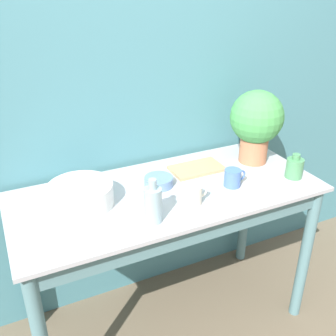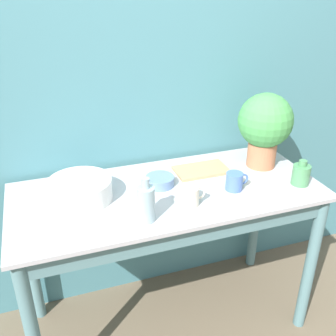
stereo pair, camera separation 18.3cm
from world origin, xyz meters
name	(u,v)px [view 2 (the right image)]	position (x,y,z in m)	size (l,w,h in m)	color
wall_back	(144,99)	(0.00, 0.70, 1.20)	(6.00, 0.05, 2.40)	teal
counter_table	(170,222)	(0.00, 0.30, 0.69)	(1.49, 0.65, 0.86)	slate
potted_plant	(265,125)	(0.56, 0.42, 1.09)	(0.28, 0.28, 0.40)	#B7704C
bowl_wash_large	(80,190)	(-0.41, 0.38, 0.91)	(0.29, 0.29, 0.10)	silver
bottle_tall	(146,203)	(-0.17, 0.12, 0.94)	(0.07, 0.07, 0.20)	#93B2BC
bottle_short	(301,174)	(0.64, 0.17, 0.91)	(0.09, 0.09, 0.13)	#4C8C59
mug_cream	(189,196)	(0.05, 0.17, 0.90)	(0.13, 0.09, 0.09)	beige
mug_blue	(235,181)	(0.30, 0.23, 0.90)	(0.12, 0.08, 0.09)	#4C70B7
bowl_small_blue	(160,181)	(-0.02, 0.38, 0.88)	(0.14, 0.14, 0.05)	#6684B2
tray_board	(201,170)	(0.23, 0.45, 0.87)	(0.28, 0.16, 0.02)	tan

